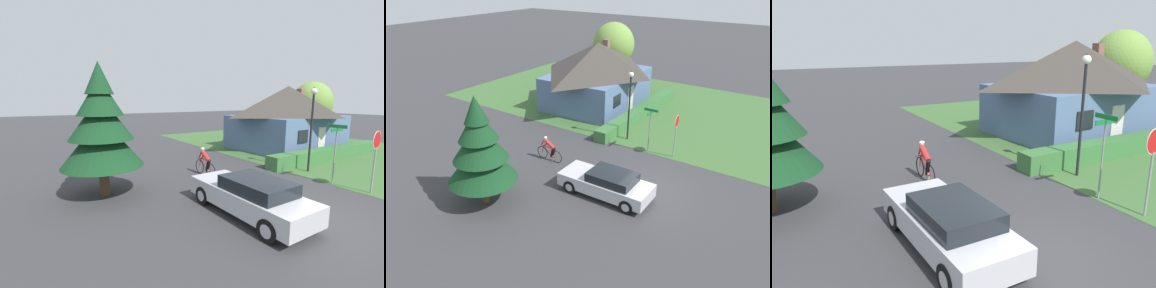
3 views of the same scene
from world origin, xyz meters
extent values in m
plane|color=#38383A|center=(0.00, 0.00, 0.00)|extent=(140.00, 140.00, 0.00)
cube|color=slate|center=(10.04, 9.48, 1.35)|extent=(8.79, 6.54, 2.70)
pyramid|color=#3D3833|center=(10.04, 9.48, 3.90)|extent=(9.49, 7.06, 2.39)
cube|color=silver|center=(10.20, 6.40, 1.00)|extent=(0.90, 0.11, 2.00)
cube|color=black|center=(7.83, 6.28, 1.49)|extent=(1.10, 0.12, 0.90)
cube|color=brown|center=(12.55, 10.22, 4.53)|extent=(0.53, 0.53, 0.80)
cube|color=#387038|center=(9.09, 5.02, 0.40)|extent=(11.38, 0.90, 0.81)
cube|color=#BCBCC1|center=(-1.63, 1.48, 0.62)|extent=(1.92, 4.75, 0.66)
cube|color=black|center=(-1.61, 1.10, 1.17)|extent=(1.64, 2.31, 0.43)
cylinder|color=black|center=(-2.45, 3.06, 0.35)|extent=(0.30, 0.70, 0.70)
cylinder|color=#ADADB2|center=(-2.45, 3.06, 0.35)|extent=(0.30, 0.41, 0.40)
cylinder|color=black|center=(-0.89, 3.10, 0.35)|extent=(0.30, 0.70, 0.70)
cylinder|color=#ADADB2|center=(-0.89, 3.10, 0.35)|extent=(0.30, 0.41, 0.40)
cylinder|color=black|center=(-2.36, -0.14, 0.35)|extent=(0.30, 0.70, 0.70)
cylinder|color=#ADADB2|center=(-2.36, -0.14, 0.35)|extent=(0.30, 0.41, 0.40)
cylinder|color=black|center=(-0.80, -0.09, 0.35)|extent=(0.30, 0.70, 0.70)
cylinder|color=#ADADB2|center=(-0.80, -0.09, 0.35)|extent=(0.30, 0.41, 0.40)
torus|color=black|center=(-0.28, 5.66, 0.37)|extent=(0.05, 0.77, 0.77)
torus|color=black|center=(-0.27, 6.76, 0.37)|extent=(0.05, 0.77, 0.77)
cylinder|color=#B21E1E|center=(-0.28, 5.94, 0.52)|extent=(0.04, 0.19, 0.58)
cylinder|color=#B21E1E|center=(-0.28, 6.34, 0.54)|extent=(0.04, 0.68, 0.63)
cylinder|color=#B21E1E|center=(-0.28, 6.26, 0.83)|extent=(0.04, 0.81, 0.07)
cylinder|color=#B21E1E|center=(-0.28, 5.84, 0.30)|extent=(0.04, 0.36, 0.16)
cylinder|color=#B21E1E|center=(-0.28, 5.76, 0.59)|extent=(0.03, 0.23, 0.46)
cylinder|color=#B21E1E|center=(-0.27, 6.71, 0.60)|extent=(0.04, 0.12, 0.48)
cylinder|color=black|center=(-0.27, 6.67, 0.84)|extent=(0.44, 0.03, 0.02)
ellipsoid|color=black|center=(-0.28, 5.86, 0.83)|extent=(0.08, 0.20, 0.05)
cylinder|color=black|center=(-0.28, 5.86, 0.64)|extent=(0.11, 0.26, 0.49)
cylinder|color=black|center=(-0.28, 6.02, 0.56)|extent=(0.11, 0.26, 0.64)
cylinder|color=tan|center=(-0.28, 5.93, 0.27)|extent=(0.08, 0.08, 0.30)
cylinder|color=tan|center=(-0.23, 6.09, 0.17)|extent=(0.17, 0.08, 0.21)
cylinder|color=red|center=(-0.28, 6.16, 1.05)|extent=(0.23, 0.72, 0.54)
cylinder|color=red|center=(-0.28, 6.43, 1.02)|extent=(0.07, 0.26, 0.36)
cylinder|color=red|center=(-0.28, 6.71, 1.02)|extent=(0.07, 0.26, 0.36)
sphere|color=tan|center=(-0.28, 6.47, 1.36)|extent=(0.19, 0.19, 0.19)
ellipsoid|color=white|center=(-0.28, 6.47, 1.41)|extent=(0.22, 0.18, 0.12)
cylinder|color=gray|center=(4.38, 0.32, 1.01)|extent=(0.07, 0.07, 2.01)
cylinder|color=red|center=(4.38, 0.32, 2.32)|extent=(0.74, 0.09, 0.74)
cylinder|color=silver|center=(4.38, 0.32, 2.32)|extent=(0.78, 0.08, 0.78)
cylinder|color=black|center=(5.12, 3.86, 2.14)|extent=(0.11, 0.11, 4.27)
sphere|color=white|center=(5.12, 3.86, 4.43)|extent=(0.34, 0.34, 0.34)
cone|color=black|center=(5.12, 3.86, 4.59)|extent=(0.20, 0.20, 0.14)
cylinder|color=gray|center=(4.14, 1.89, 1.28)|extent=(0.06, 0.06, 2.55)
cube|color=#197238|center=(4.14, 1.89, 2.61)|extent=(0.90, 0.03, 0.16)
cube|color=#197238|center=(4.14, 1.89, 2.77)|extent=(0.03, 0.90, 0.16)
cylinder|color=#4C3823|center=(16.75, 11.91, 1.00)|extent=(0.38, 0.38, 2.01)
ellipsoid|color=olive|center=(16.75, 11.91, 3.71)|extent=(4.01, 4.01, 4.21)
camera|label=1|loc=(-7.66, -4.78, 3.98)|focal=24.00mm
camera|label=2|loc=(-15.56, -6.70, 10.45)|focal=35.00mm
camera|label=3|loc=(-5.25, -6.17, 5.09)|focal=35.00mm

